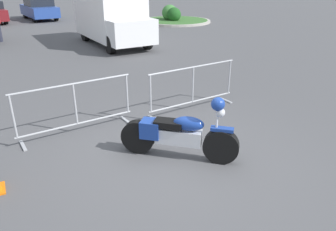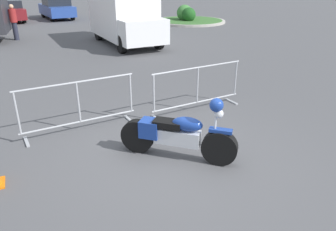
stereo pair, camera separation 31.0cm
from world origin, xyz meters
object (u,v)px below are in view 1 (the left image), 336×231
Objects in this scene: crowd_barrier_near at (75,108)px; parked_car_blue at (39,9)px; motorcycle at (178,134)px; delivery_van at (111,17)px; crowd_barrier_far at (193,88)px.

crowd_barrier_near is 0.54× the size of parked_car_blue.
motorcycle is 21.39m from parked_car_blue.
delivery_van is at bearing 67.28° from crowd_barrier_near.
crowd_barrier_far is at bearing 0.00° from crowd_barrier_near.
motorcycle is 2.26m from crowd_barrier_far.
delivery_van reaches higher than crowd_barrier_far.
parked_car_blue reaches higher than crowd_barrier_near.
delivery_van is (2.24, 10.41, 0.79)m from motorcycle.
crowd_barrier_far is at bearing 94.07° from motorcycle.
crowd_barrier_far is 0.54× the size of parked_car_blue.
motorcycle is 10.67m from delivery_van.
motorcycle is 2.26m from crowd_barrier_near.
parked_car_blue reaches higher than crowd_barrier_far.
parked_car_blue is at bearing 92.61° from crowd_barrier_far.
crowd_barrier_far is at bearing 175.75° from parked_car_blue.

